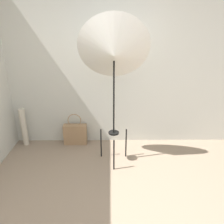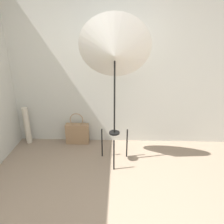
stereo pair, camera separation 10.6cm
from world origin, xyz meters
name	(u,v)px [view 1 (the left image)]	position (x,y,z in m)	size (l,w,h in m)	color
wall_back	(104,65)	(0.00, 2.20, 1.30)	(8.00, 0.05, 2.60)	beige
photo_umbrella	(114,53)	(0.14, 1.57, 1.56)	(0.92, 0.58, 2.02)	black
tote_bag	(75,134)	(-0.49, 2.07, 0.18)	(0.38, 0.12, 0.54)	#9E7A56
paper_roll	(24,127)	(-1.32, 2.06, 0.31)	(0.09, 0.09, 0.63)	beige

